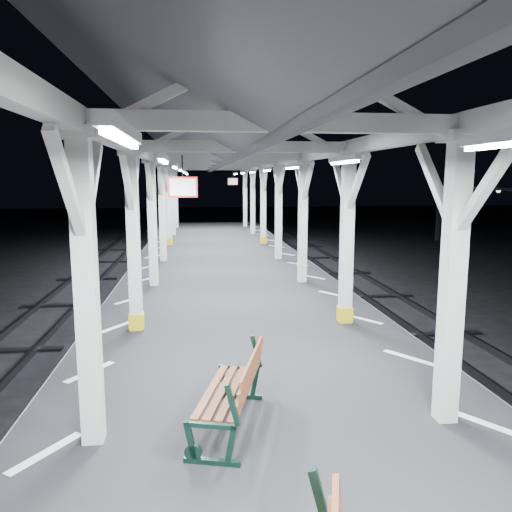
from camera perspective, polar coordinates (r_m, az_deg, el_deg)
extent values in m
plane|color=black|center=(8.19, -0.04, -18.86)|extent=(120.00, 120.00, 0.00)
cube|color=black|center=(7.97, -0.04, -15.68)|extent=(6.00, 50.00, 1.00)
cube|color=silver|center=(7.89, -18.44, -12.45)|extent=(1.00, 48.00, 0.01)
cube|color=silver|center=(8.41, 17.10, -11.05)|extent=(1.00, 48.00, 0.01)
cube|color=silver|center=(5.46, -18.78, -4.43)|extent=(0.22, 0.22, 3.20)
cube|color=silver|center=(5.35, -19.68, 13.18)|extent=(0.40, 0.40, 0.12)
cube|color=silver|center=(5.87, -18.24, 7.83)|extent=(0.10, 0.99, 0.99)
cube|color=silver|center=(4.79, -20.81, 7.56)|extent=(0.10, 0.99, 0.99)
cube|color=silver|center=(9.35, -13.80, 1.16)|extent=(0.22, 0.22, 3.20)
cube|color=silver|center=(9.28, -14.18, 11.37)|extent=(0.40, 0.40, 0.12)
cube|color=gold|center=(9.64, -13.48, -7.23)|extent=(0.26, 0.26, 0.30)
cube|color=silver|center=(9.82, -13.66, 8.25)|extent=(0.10, 0.99, 0.99)
cube|color=silver|center=(8.73, -14.51, 8.18)|extent=(0.10, 0.99, 0.99)
cube|color=silver|center=(13.31, -11.76, 3.45)|extent=(0.22, 0.22, 3.20)
cube|color=silver|center=(13.26, -11.99, 10.61)|extent=(0.40, 0.40, 0.12)
cube|color=silver|center=(13.80, -11.72, 8.42)|extent=(0.10, 0.99, 0.99)
cube|color=silver|center=(12.70, -12.13, 8.39)|extent=(0.10, 0.99, 0.99)
cube|color=silver|center=(17.28, -10.65, 4.68)|extent=(0.22, 0.22, 3.20)
cube|color=silver|center=(17.25, -10.81, 10.19)|extent=(0.40, 0.40, 0.12)
cube|color=silver|center=(17.79, -10.64, 8.51)|extent=(0.10, 0.99, 0.99)
cube|color=silver|center=(16.69, -10.89, 8.49)|extent=(0.10, 0.99, 0.99)
cube|color=silver|center=(21.27, -9.96, 5.46)|extent=(0.22, 0.22, 3.20)
cube|color=silver|center=(21.24, -10.08, 9.93)|extent=(0.40, 0.40, 0.12)
cube|color=gold|center=(21.40, -9.86, 1.66)|extent=(0.26, 0.26, 0.30)
cube|color=silver|center=(21.78, -9.96, 8.56)|extent=(0.10, 0.99, 0.99)
cube|color=silver|center=(20.68, -10.12, 8.55)|extent=(0.10, 0.99, 0.99)
cube|color=silver|center=(25.26, -9.48, 5.98)|extent=(0.22, 0.22, 3.20)
cube|color=silver|center=(25.23, -9.58, 9.75)|extent=(0.40, 0.40, 0.12)
cube|color=silver|center=(25.78, -9.49, 8.60)|extent=(0.10, 0.99, 0.99)
cube|color=silver|center=(24.68, -9.61, 8.59)|extent=(0.10, 0.99, 0.99)
cube|color=silver|center=(29.25, -9.13, 6.37)|extent=(0.22, 0.22, 3.20)
cube|color=silver|center=(29.23, -9.21, 9.62)|extent=(0.40, 0.40, 0.12)
cube|color=silver|center=(29.77, -9.15, 8.62)|extent=(0.10, 0.99, 0.99)
cube|color=silver|center=(28.68, -9.23, 8.62)|extent=(0.10, 0.99, 0.99)
cube|color=silver|center=(6.06, 21.52, -3.30)|extent=(0.22, 0.22, 3.20)
cube|color=silver|center=(5.95, 22.44, 12.53)|extent=(0.40, 0.40, 0.12)
cube|color=silver|center=(6.42, 19.77, 7.80)|extent=(0.10, 0.99, 0.99)
cube|color=silver|center=(5.46, 24.95, 7.41)|extent=(0.10, 0.99, 0.99)
cube|color=silver|center=(9.71, 10.33, 1.55)|extent=(0.22, 0.22, 3.20)
cube|color=silver|center=(9.65, 10.61, 11.38)|extent=(0.40, 0.40, 0.12)
cube|color=gold|center=(9.99, 10.11, -6.56)|extent=(0.26, 0.26, 0.30)
cube|color=silver|center=(10.16, 9.60, 8.39)|extent=(0.10, 0.99, 0.99)
cube|color=silver|center=(9.11, 11.56, 8.30)|extent=(0.10, 0.99, 0.99)
cube|color=silver|center=(13.56, 5.36, 3.69)|extent=(0.22, 0.22, 3.20)
cube|color=silver|center=(13.52, 5.46, 10.72)|extent=(0.40, 0.40, 0.12)
cube|color=silver|center=(14.05, 4.95, 8.57)|extent=(0.10, 0.99, 0.99)
cube|color=silver|center=(12.97, 5.95, 8.54)|extent=(0.10, 0.99, 0.99)
cube|color=silver|center=(17.48, 2.59, 4.87)|extent=(0.22, 0.22, 3.20)
cube|color=silver|center=(17.44, 2.63, 10.32)|extent=(0.40, 0.40, 0.12)
cube|color=silver|center=(17.98, 2.33, 8.65)|extent=(0.10, 0.99, 0.99)
cube|color=silver|center=(16.90, 2.93, 8.64)|extent=(0.10, 0.99, 0.99)
cube|color=silver|center=(21.43, 0.83, 5.61)|extent=(0.22, 0.22, 3.20)
cube|color=silver|center=(21.40, 0.85, 10.05)|extent=(0.40, 0.40, 0.12)
cube|color=gold|center=(21.56, 0.83, 1.84)|extent=(0.26, 0.26, 0.30)
cube|color=silver|center=(21.94, 0.65, 8.69)|extent=(0.10, 0.99, 0.99)
cube|color=silver|center=(20.85, 1.05, 8.68)|extent=(0.10, 0.99, 0.99)
cube|color=silver|center=(25.39, -0.38, 6.12)|extent=(0.22, 0.22, 3.20)
cube|color=silver|center=(25.37, -0.38, 9.87)|extent=(0.40, 0.40, 0.12)
cube|color=silver|center=(25.91, -0.52, 8.72)|extent=(0.10, 0.99, 0.99)
cube|color=silver|center=(24.82, -0.23, 8.71)|extent=(0.10, 0.99, 0.99)
cube|color=silver|center=(29.37, -1.26, 6.49)|extent=(0.22, 0.22, 3.20)
cube|color=silver|center=(29.35, -1.27, 9.73)|extent=(0.40, 0.40, 0.12)
cube|color=silver|center=(29.89, -1.37, 8.73)|extent=(0.10, 0.99, 0.99)
cube|color=silver|center=(28.80, -1.16, 8.73)|extent=(0.10, 0.99, 0.99)
cube|color=silver|center=(7.31, -16.22, 12.98)|extent=(0.18, 48.00, 0.24)
cube|color=silver|center=(7.77, 15.15, 12.76)|extent=(0.18, 48.00, 0.24)
cube|color=silver|center=(5.30, 2.61, 15.01)|extent=(4.20, 0.14, 0.20)
cube|color=silver|center=(9.26, -1.55, 12.38)|extent=(4.20, 0.14, 0.20)
cube|color=silver|center=(13.24, -3.18, 11.30)|extent=(4.20, 0.14, 0.20)
cube|color=silver|center=(17.23, -4.06, 10.72)|extent=(4.20, 0.14, 0.20)
cube|color=silver|center=(21.23, -4.60, 10.36)|extent=(4.20, 0.14, 0.20)
cube|color=silver|center=(25.22, -4.97, 10.11)|extent=(4.20, 0.14, 0.20)
cube|color=silver|center=(29.22, -5.24, 9.93)|extent=(4.20, 0.14, 0.20)
cube|color=silver|center=(7.41, -0.05, 20.46)|extent=(0.16, 48.00, 0.20)
cube|color=#45474B|center=(7.30, -10.73, 17.45)|extent=(2.80, 49.00, 1.45)
cube|color=#45474B|center=(7.60, 10.19, 17.11)|extent=(2.80, 49.00, 1.45)
cube|color=silver|center=(3.25, -15.06, 13.68)|extent=(0.10, 1.35, 0.08)
cube|color=white|center=(3.24, -15.02, 12.80)|extent=(0.05, 1.25, 0.05)
cube|color=silver|center=(7.22, -10.54, 11.01)|extent=(0.10, 1.35, 0.08)
cube|color=white|center=(7.22, -10.52, 10.61)|extent=(0.05, 1.25, 0.05)
cube|color=silver|center=(11.22, -9.25, 10.22)|extent=(0.10, 1.35, 0.08)
cube|color=white|center=(11.21, -9.24, 9.96)|extent=(0.05, 1.25, 0.05)
cube|color=silver|center=(15.21, -8.63, 9.84)|extent=(0.10, 1.35, 0.08)
cube|color=white|center=(15.21, -8.63, 9.66)|extent=(0.05, 1.25, 0.05)
cube|color=silver|center=(19.21, -8.28, 9.62)|extent=(0.10, 1.35, 0.08)
cube|color=white|center=(19.21, -8.28, 9.48)|extent=(0.05, 1.25, 0.05)
cube|color=silver|center=(23.21, -8.05, 9.48)|extent=(0.10, 1.35, 0.08)
cube|color=white|center=(23.21, -8.04, 9.36)|extent=(0.05, 1.25, 0.05)
cube|color=silver|center=(27.21, -7.88, 9.38)|extent=(0.10, 1.35, 0.08)
cube|color=white|center=(27.21, -7.88, 9.27)|extent=(0.05, 1.25, 0.05)
cube|color=silver|center=(7.53, 10.02, 10.93)|extent=(0.10, 1.35, 0.08)
cube|color=white|center=(7.52, 10.01, 10.55)|extent=(0.05, 1.25, 0.05)
cube|color=silver|center=(11.41, 4.13, 10.28)|extent=(0.10, 1.35, 0.08)
cube|color=white|center=(11.41, 4.12, 10.03)|extent=(0.05, 1.25, 0.05)
cube|color=silver|center=(15.36, 1.25, 9.93)|extent=(0.10, 1.35, 0.08)
cube|color=white|center=(15.36, 1.25, 9.74)|extent=(0.05, 1.25, 0.05)
cube|color=silver|center=(19.33, -0.44, 9.71)|extent=(0.10, 1.35, 0.08)
cube|color=white|center=(19.33, -0.44, 9.56)|extent=(0.05, 1.25, 0.05)
cube|color=silver|center=(23.30, -1.55, 9.56)|extent=(0.10, 1.35, 0.08)
cube|color=white|center=(23.30, -1.55, 9.44)|extent=(0.05, 1.25, 0.05)
cube|color=silver|center=(27.29, -2.34, 9.45)|extent=(0.10, 1.35, 0.08)
cube|color=white|center=(27.29, -2.34, 9.35)|extent=(0.05, 1.25, 0.05)
cylinder|color=black|center=(8.63, -8.41, 10.15)|extent=(0.02, 0.02, 0.36)
cube|color=red|center=(8.63, -8.36, 7.80)|extent=(0.50, 0.03, 0.35)
cube|color=white|center=(8.63, -8.36, 7.80)|extent=(0.44, 0.04, 0.29)
cylinder|color=black|center=(25.16, -2.68, 9.32)|extent=(0.02, 0.02, 0.36)
cube|color=red|center=(25.16, -2.67, 8.51)|extent=(0.50, 0.03, 0.35)
cube|color=white|center=(25.16, -2.67, 8.51)|extent=(0.44, 0.05, 0.29)
cube|color=black|center=(32.84, 20.14, 4.54)|extent=(0.20, 0.20, 3.30)
sphere|color=silver|center=(27.56, 25.97, 6.74)|extent=(0.20, 0.20, 0.20)
sphere|color=silver|center=(32.77, 20.29, 7.28)|extent=(0.20, 0.20, 0.20)
cube|color=black|center=(3.56, 7.50, -26.38)|extent=(0.19, 0.11, 0.50)
cube|color=black|center=(5.37, -5.05, -22.39)|extent=(0.57, 0.21, 0.06)
cube|color=black|center=(5.32, -7.43, -20.35)|extent=(0.16, 0.09, 0.44)
cube|color=black|center=(5.23, -2.89, -20.81)|extent=(0.14, 0.08, 0.44)
cube|color=black|center=(5.04, -2.71, -16.65)|extent=(0.16, 0.09, 0.42)
cube|color=black|center=(6.70, -1.82, -15.69)|extent=(0.57, 0.21, 0.06)
cube|color=black|center=(6.66, -3.67, -14.05)|extent=(0.16, 0.09, 0.44)
cube|color=black|center=(6.59, -0.13, -14.28)|extent=(0.14, 0.08, 0.44)
cube|color=black|center=(6.43, 0.04, -10.83)|extent=(0.16, 0.09, 0.42)
cube|color=brown|center=(5.89, -5.15, -15.02)|extent=(0.47, 1.43, 0.03)
cube|color=brown|center=(5.86, -3.92, -15.12)|extent=(0.47, 1.43, 0.03)
cube|color=brown|center=(5.83, -2.68, -15.21)|extent=(0.47, 1.43, 0.03)
cube|color=brown|center=(5.81, -1.43, -15.30)|extent=(0.47, 1.43, 0.03)
cube|color=brown|center=(5.75, -0.76, -14.12)|extent=(0.44, 1.42, 0.09)
cube|color=brown|center=(5.70, -0.57, -12.98)|extent=(0.44, 1.42, 0.09)
cube|color=brown|center=(5.65, -0.37, -11.82)|extent=(0.44, 1.42, 0.09)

